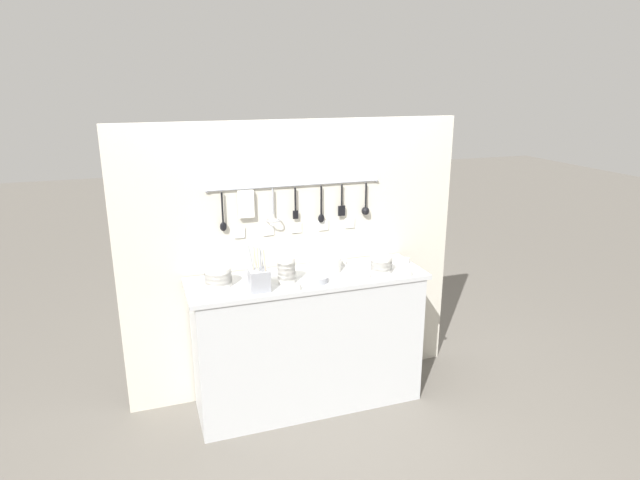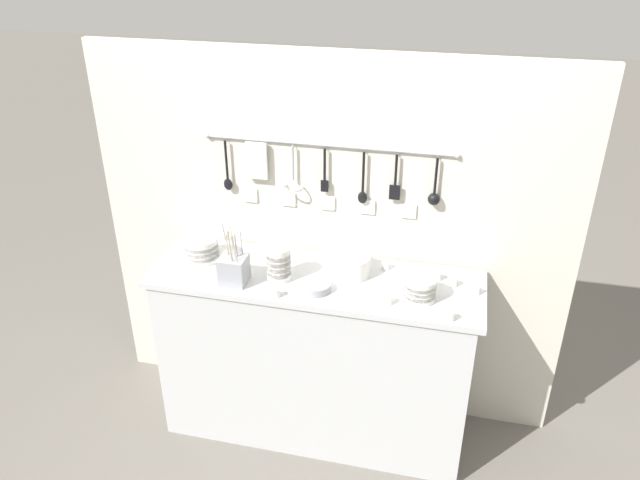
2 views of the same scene
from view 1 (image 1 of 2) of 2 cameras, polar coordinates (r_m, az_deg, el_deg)
name	(u,v)px [view 1 (image 1 of 2)]	position (r m, az deg, el deg)	size (l,w,h in m)	color
ground_plane	(309,401)	(3.88, -1.22, -16.79)	(20.00, 20.00, 0.00)	#666059
counter	(308,341)	(3.65, -1.26, -10.71)	(1.55, 0.48, 0.92)	#B7BABC
back_wall	(296,259)	(3.70, -2.61, -2.06)	(2.35, 0.11, 1.90)	beige
bowl_stack_nested_right	(381,264)	(3.55, 6.55, -2.57)	(0.14, 0.14, 0.11)	silver
bowl_stack_tall_left	(218,276)	(3.35, -10.82, -3.84)	(0.16, 0.16, 0.12)	silver
bowl_stack_short_front	(286,270)	(3.34, -3.61, -3.20)	(0.11, 0.11, 0.17)	silver
plate_stack	(326,264)	(3.55, 0.64, -2.57)	(0.20, 0.20, 0.10)	silver
steel_mixing_bowl	(318,279)	(3.37, -0.23, -4.19)	(0.13, 0.13, 0.04)	#93969E
cutlery_caddy	(259,280)	(3.24, -6.52, -4.22)	(0.12, 0.12, 0.28)	#93969E
cup_front_right	(344,262)	(3.68, 2.57, -2.32)	(0.04, 0.04, 0.04)	silver
cup_back_right	(407,261)	(3.75, 9.25, -2.18)	(0.04, 0.04, 0.04)	silver
cup_beside_plates	(391,260)	(3.74, 7.54, -2.14)	(0.04, 0.04, 0.04)	silver
cup_edge_near	(379,260)	(3.74, 6.32, -2.10)	(0.04, 0.04, 0.04)	silver
cup_by_caddy	(298,287)	(3.24, -2.36, -5.02)	(0.04, 0.04, 0.04)	silver
cup_front_left	(409,273)	(3.51, 9.51, -3.48)	(0.04, 0.04, 0.04)	silver
cup_centre	(368,275)	(3.45, 5.14, -3.69)	(0.04, 0.04, 0.04)	silver
cup_mid_row	(266,274)	(3.47, -5.78, -3.61)	(0.04, 0.04, 0.04)	silver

